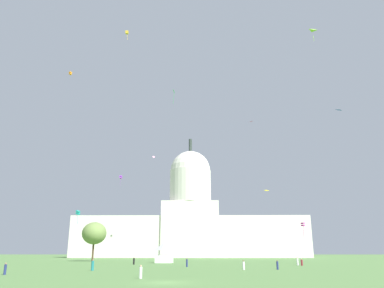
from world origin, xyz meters
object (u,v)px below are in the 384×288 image
kite_lime_high (312,34)px  kite_violet_high (121,177)px  capitol_building (190,222)px  kite_orange_high (70,73)px  person_navy_back_left (5,269)px  kite_green_high (174,94)px  person_white_near_tree_east (297,262)px  kite_pink_high (154,157)px  kite_black_low (96,223)px  event_tent (164,252)px  person_black_front_right (134,261)px  kite_red_high (252,122)px  kite_gold_high (127,33)px  person_white_lawn_far_right (141,272)px  kite_blue_mid (341,111)px  kite_magenta_low (303,225)px  person_navy_deep_crowd (187,263)px  kite_turquoise_low (78,213)px  person_white_near_tent (244,265)px  person_teal_mid_center (93,265)px  person_maroon_mid_right (302,262)px  kite_white_low (243,233)px  tree_west_far (94,233)px  kite_yellow_low (265,192)px

kite_lime_high → kite_violet_high: kite_lime_high is taller
capitol_building → kite_orange_high: size_ratio=127.26×
person_navy_back_left → kite_green_high: kite_green_high is taller
person_white_near_tree_east → kite_pink_high: size_ratio=1.74×
capitol_building → kite_black_low: (-33.44, -64.67, -5.34)m
event_tent → person_black_front_right: event_tent is taller
kite_red_high → kite_black_low: 68.57m
person_white_near_tree_east → kite_gold_high: 69.86m
person_white_lawn_far_right → kite_pink_high: 128.84m
person_black_front_right → kite_blue_mid: bearing=8.7°
person_navy_back_left → kite_magenta_low: 59.28m
person_navy_deep_crowd → kite_turquoise_low: 49.11m
person_navy_back_left → person_black_front_right: 42.44m
person_white_lawn_far_right → kite_magenta_low: bearing=41.8°
person_white_near_tree_east → kite_red_high: 62.53m
person_navy_back_left → person_white_near_tent: bearing=-2.3°
person_black_front_right → kite_turquoise_low: kite_turquoise_low is taller
person_teal_mid_center → kite_black_low: kite_black_low is taller
person_teal_mid_center → kite_turquoise_low: bearing=-33.4°
kite_green_high → kite_turquoise_low: bearing=96.5°
person_white_near_tree_east → kite_orange_high: 78.60m
person_teal_mid_center → kite_green_high: bearing=-72.5°
person_white_near_tent → kite_red_high: 79.54m
person_maroon_mid_right → kite_black_low: bearing=-38.4°
kite_lime_high → kite_black_low: kite_lime_high is taller
event_tent → kite_pink_high: 73.28m
kite_gold_high → kite_orange_high: bearing=146.7°
kite_white_low → kite_green_high: size_ratio=0.33×
capitol_building → person_navy_deep_crowd: capitol_building is taller
person_white_near_tree_east → kite_green_high: 54.15m
person_white_near_tent → kite_turquoise_low: (-43.77, 45.34, 13.49)m
kite_orange_high → kite_green_high: size_ratio=0.23×
event_tent → person_black_front_right: bearing=-106.8°
kite_lime_high → kite_pink_high: 101.99m
kite_orange_high → kite_blue_mid: size_ratio=0.67×
person_maroon_mid_right → kite_green_high: kite_green_high is taller
capitol_building → kite_magenta_low: capitol_building is taller
person_black_front_right → person_white_lawn_far_right: bearing=-37.3°
tree_west_far → person_navy_back_left: bearing=-83.7°
tree_west_far → kite_gold_high: (15.78, -40.19, 48.63)m
kite_white_low → kite_pink_high: kite_pink_high is taller
person_white_lawn_far_right → kite_violet_high: (-30.09, 128.40, 36.38)m
kite_red_high → kite_pink_high: size_ratio=1.48×
person_teal_mid_center → kite_orange_high: bearing=-24.0°
event_tent → person_teal_mid_center: size_ratio=3.08×
person_black_front_right → kite_blue_mid: size_ratio=1.19×
capitol_building → kite_yellow_low: bearing=-81.9°
kite_yellow_low → person_teal_mid_center: bearing=-2.8°
person_white_near_tree_east → kite_black_low: kite_black_low is taller
kite_gold_high → kite_pink_high: size_ratio=2.57×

